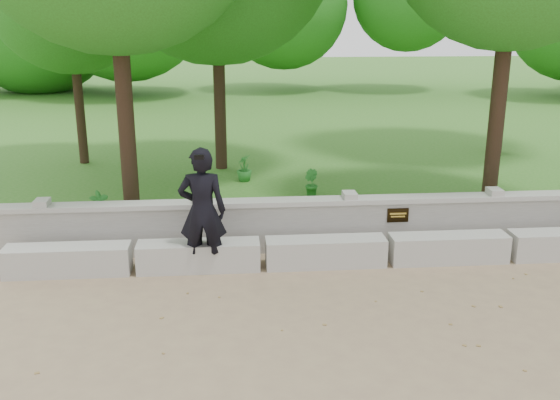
{
  "coord_description": "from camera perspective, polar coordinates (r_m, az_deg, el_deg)",
  "views": [
    {
      "loc": [
        -2.5,
        -7.23,
        3.87
      ],
      "look_at": [
        -1.72,
        1.95,
        1.09
      ],
      "focal_mm": 40.0,
      "sensor_mm": 36.0,
      "label": 1
    }
  ],
  "objects": [
    {
      "name": "shrub_d",
      "position": [
        13.91,
        -3.29,
        2.94
      ],
      "size": [
        0.34,
        0.37,
        0.6
      ],
      "primitive_type": "imported",
      "rotation": [
        0.0,
        0.0,
        4.85
      ],
      "color": "#277327",
      "rests_on": "lawn"
    },
    {
      "name": "shrub_b",
      "position": [
        12.68,
        2.83,
        1.52
      ],
      "size": [
        0.36,
        0.39,
        0.57
      ],
      "primitive_type": "imported",
      "rotation": [
        0.0,
        0.0,
        1.96
      ],
      "color": "#277327",
      "rests_on": "lawn"
    },
    {
      "name": "concrete_bench",
      "position": [
        10.15,
        9.8,
        -4.53
      ],
      "size": [
        11.9,
        0.45,
        0.45
      ],
      "color": "#B2AFA8",
      "rests_on": "ground"
    },
    {
      "name": "shrub_a",
      "position": [
        11.26,
        -16.1,
        -0.87
      ],
      "size": [
        0.42,
        0.4,
        0.67
      ],
      "primitive_type": "imported",
      "rotation": [
        0.0,
        0.0,
        0.65
      ],
      "color": "#277327",
      "rests_on": "lawn"
    },
    {
      "name": "man_main",
      "position": [
        9.49,
        -7.11,
        -1.02
      ],
      "size": [
        0.75,
        0.67,
        1.98
      ],
      "color": "black",
      "rests_on": "ground"
    },
    {
      "name": "ground",
      "position": [
        8.58,
        12.89,
        -10.5
      ],
      "size": [
        80.0,
        80.0,
        0.0
      ],
      "primitive_type": "plane",
      "color": "#8E7857",
      "rests_on": "ground"
    },
    {
      "name": "parapet_wall",
      "position": [
        10.7,
        8.94,
        -1.98
      ],
      "size": [
        12.5,
        0.35,
        0.9
      ],
      "color": "#A7A59E",
      "rests_on": "ground"
    },
    {
      "name": "lawn",
      "position": [
        21.7,
        1.85,
        6.84
      ],
      "size": [
        40.0,
        22.0,
        0.25
      ],
      "primitive_type": "cube",
      "color": "#2E6E1B",
      "rests_on": "ground"
    }
  ]
}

